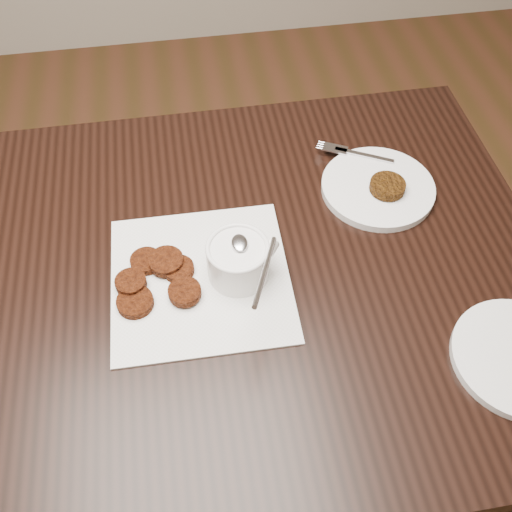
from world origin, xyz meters
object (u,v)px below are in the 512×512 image
(table, at_px, (182,381))
(plate_with_patty, at_px, (378,185))
(napkin, at_px, (201,278))
(sauce_ramekin, at_px, (237,247))

(table, xyz_separation_m, plate_with_patty, (0.41, 0.14, 0.39))
(napkin, bearing_deg, sauce_ramekin, -0.42)
(sauce_ramekin, bearing_deg, table, 175.50)
(table, distance_m, plate_with_patty, 0.58)
(napkin, xyz_separation_m, sauce_ramekin, (0.06, -0.00, 0.07))
(sauce_ramekin, distance_m, plate_with_patty, 0.32)
(table, relative_size, plate_with_patty, 6.33)
(table, height_order, plate_with_patty, plate_with_patty)
(table, distance_m, napkin, 0.38)
(sauce_ramekin, xyz_separation_m, plate_with_patty, (0.28, 0.15, -0.06))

